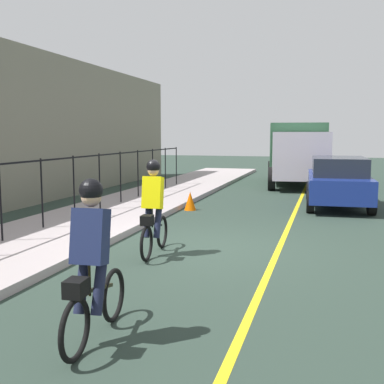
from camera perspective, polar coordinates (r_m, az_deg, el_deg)
The scene contains 9 objects.
ground_plane at distance 9.60m, azimuth 0.69°, elevation -6.78°, with size 80.00×80.00×0.00m, color #293930.
lane_line_centre at distance 9.31m, azimuth 10.30°, elevation -7.32°, with size 36.00×0.12×0.01m, color yellow.
sidewalk at distance 10.97m, azimuth -16.75°, elevation -4.93°, with size 40.00×3.20×0.15m, color #A5999A.
iron_fence at distance 11.84m, azimuth -15.96°, elevation 1.90°, with size 18.46×0.04×1.60m.
cyclist_lead at distance 8.86m, azimuth -4.74°, elevation -1.96°, with size 1.71×0.38×1.83m.
cyclist_follow at distance 5.27m, azimuth -12.11°, elevation -8.35°, with size 1.71×0.38×1.83m.
patrol_sedan at distance 15.55m, azimuth 17.35°, elevation 1.31°, with size 4.48×2.09×1.58m.
box_truck_background at distance 21.94m, azimuth 12.62°, elevation 4.94°, with size 6.94×3.20×2.78m.
traffic_cone_near at distance 14.20m, azimuth -0.23°, elevation -1.09°, with size 0.36×0.36×0.57m, color #E75A01.
Camera 1 is at (-8.98, -2.50, 2.30)m, focal length 43.80 mm.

